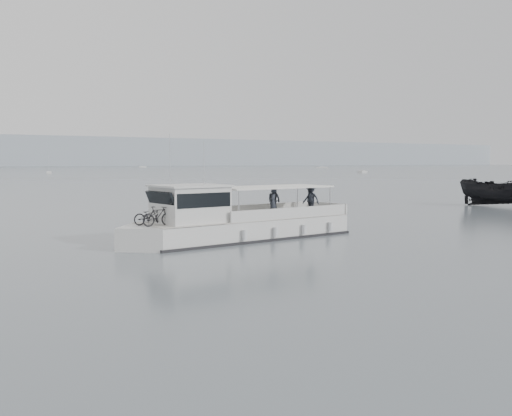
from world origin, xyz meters
TOP-DOWN VIEW (x-y plane):
  - ground at (0.00, 0.00)m, footprint 1400.00×1400.00m
  - tour_boat at (0.81, 1.48)m, footprint 13.47×4.63m
  - dark_motorboat at (32.64, 9.04)m, footprint 5.64×7.40m

SIDE VIEW (x-z plane):
  - ground at x=0.00m, z-range 0.00..0.00m
  - tour_boat at x=0.81m, z-range -1.88..3.72m
  - dark_motorboat at x=32.64m, z-range 0.00..2.70m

